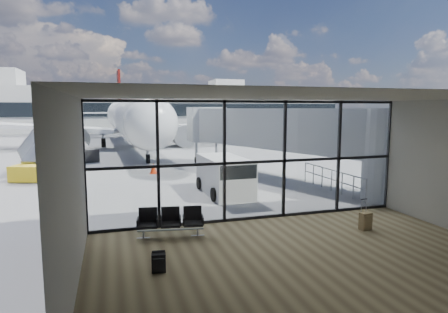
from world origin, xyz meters
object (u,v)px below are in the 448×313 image
backpack (159,263)px  airliner (129,119)px  suitcase (366,221)px  service_van (225,175)px  mobile_stairs (38,168)px  seating_row (171,220)px  belt_loader (84,154)px

backpack → airliner: size_ratio=0.01×
backpack → suitcase: size_ratio=0.50×
airliner → suitcase: bearing=-81.6°
service_van → mobile_stairs: size_ratio=1.03×
backpack → mobile_stairs: (-5.35, 15.31, 0.37)m
seating_row → airliner: airliner is taller
backpack → suitcase: (7.27, 1.30, 0.07)m
backpack → airliner: bearing=95.3°
suitcase → service_van: service_van is taller
airliner → mobile_stairs: bearing=-110.5°
suitcase → service_van: (-3.04, 6.72, 0.60)m
seating_row → suitcase: 6.69m
backpack → airliner: airliner is taller
suitcase → mobile_stairs: bearing=125.5°
belt_loader → suitcase: bearing=-86.8°
backpack → mobile_stairs: mobile_stairs is taller
seating_row → mobile_stairs: bearing=124.7°
belt_loader → mobile_stairs: 7.71m
seating_row → service_van: (3.50, 5.34, 0.40)m
seating_row → belt_loader: 20.42m
suitcase → service_van: bearing=107.8°
suitcase → belt_loader: belt_loader is taller
seating_row → suitcase: bearing=-3.0°
belt_loader → mobile_stairs: mobile_stairs is taller
backpack → suitcase: bearing=17.1°
airliner → backpack: bearing=-93.9°
suitcase → airliner: bearing=94.1°
seating_row → backpack: bearing=-96.1°
backpack → belt_loader: 22.94m
backpack → suitcase: 7.38m
belt_loader → mobile_stairs: (-2.16, -7.40, 0.04)m
service_van → belt_loader: 16.47m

